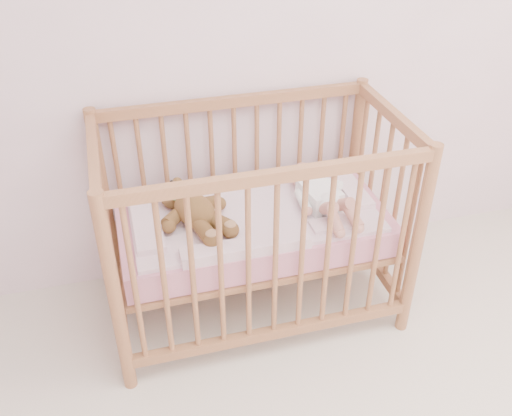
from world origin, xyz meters
name	(u,v)px	position (x,y,z in m)	size (l,w,h in m)	color
wall_back	(303,8)	(0.00, 2.00, 1.35)	(4.00, 0.02, 2.70)	silver
crib	(253,224)	(-0.34, 1.60, 0.50)	(1.36, 0.76, 1.00)	#AB6F48
mattress	(253,226)	(-0.34, 1.60, 0.49)	(1.22, 0.62, 0.13)	pink
blanket	(253,213)	(-0.34, 1.60, 0.56)	(1.10, 0.58, 0.06)	pink
baby	(319,192)	(-0.03, 1.58, 0.64)	(0.27, 0.56, 0.13)	white
teddy_bear	(194,209)	(-0.61, 1.58, 0.65)	(0.34, 0.49, 0.14)	brown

